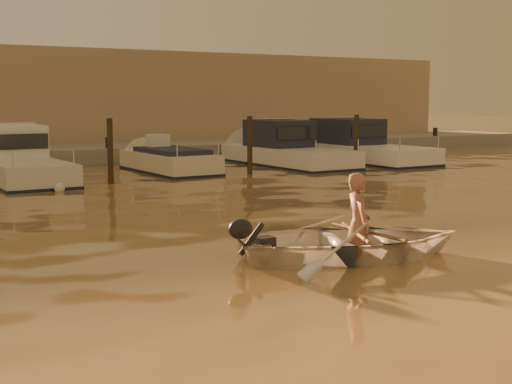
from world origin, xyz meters
TOP-DOWN VIEW (x-y plane):
  - ground_plane at (0.00, 0.00)m, footprint 160.00×160.00m
  - dinghy at (-0.48, 1.83)m, footprint 4.42×3.73m
  - person at (-0.39, 1.80)m, footprint 0.58×0.71m
  - outboard_motor at (-1.91, 2.30)m, footprint 0.98×0.66m
  - oar_port at (-0.24, 1.76)m, footprint 0.29×2.10m
  - oar_starboard at (-0.43, 1.82)m, footprint 1.04×1.88m
  - moored_boat_2 at (-2.46, 16.00)m, footprint 2.12×7.17m
  - moored_boat_3 at (2.78, 16.00)m, footprint 1.89×5.52m
  - moored_boat_4 at (7.88, 16.00)m, footprint 2.38×7.29m
  - moored_boat_5 at (11.43, 16.00)m, footprint 2.47×8.20m
  - piling_2 at (-0.20, 13.80)m, footprint 0.18×0.18m
  - piling_3 at (4.80, 13.80)m, footprint 0.18×0.18m
  - piling_4 at (9.50, 13.80)m, footprint 0.18×0.18m
  - fender_c at (-2.13, 12.66)m, footprint 0.30×0.30m
  - fender_d at (3.04, 13.98)m, footprint 0.30×0.30m
  - fender_e at (7.41, 13.59)m, footprint 0.30×0.30m
  - quay at (0.00, 21.50)m, footprint 52.00×4.00m
  - waterfront_building at (0.00, 27.00)m, footprint 46.00×7.00m

SIDE VIEW (x-z plane):
  - ground_plane at x=0.00m, z-range 0.00..0.00m
  - fender_c at x=-2.13m, z-range -0.05..0.25m
  - fender_d at x=3.04m, z-range -0.05..0.25m
  - fender_e at x=7.41m, z-range -0.05..0.25m
  - quay at x=0.00m, z-range -0.35..0.65m
  - moored_boat_3 at x=2.78m, z-range -0.25..0.70m
  - dinghy at x=-0.48m, z-range -0.12..0.66m
  - outboard_motor at x=-1.91m, z-range -0.07..0.63m
  - oar_port at x=-0.24m, z-range 0.35..0.49m
  - oar_starboard at x=-0.43m, z-range 0.35..0.49m
  - person at x=-0.39m, z-range -0.30..1.40m
  - moored_boat_2 at x=-2.46m, z-range -0.25..1.50m
  - moored_boat_4 at x=7.88m, z-range -0.25..1.50m
  - moored_boat_5 at x=11.43m, z-range -0.25..1.50m
  - piling_2 at x=-0.20m, z-range -0.20..2.00m
  - piling_3 at x=4.80m, z-range -0.20..2.00m
  - piling_4 at x=9.50m, z-range -0.20..2.00m
  - waterfront_building at x=0.00m, z-range 0.00..4.80m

